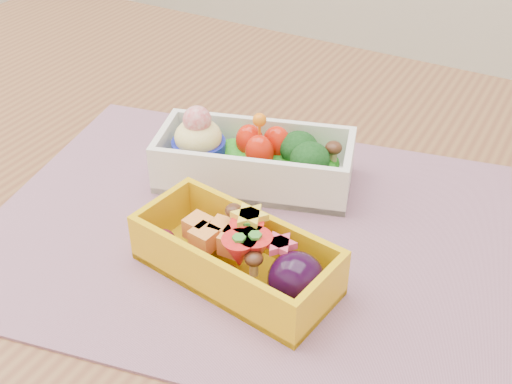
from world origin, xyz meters
The scene contains 4 objects.
table centered at (0.00, 0.00, 0.65)m, with size 1.20×0.80×0.75m.
placemat centered at (0.04, -0.03, 0.75)m, with size 0.45×0.34×0.00m, color gray.
bento_white centered at (0.01, 0.04, 0.78)m, with size 0.20×0.13×0.08m.
bento_yellow centered at (0.07, -0.08, 0.78)m, with size 0.17×0.09×0.05m.
Camera 1 is at (0.26, -0.41, 1.10)m, focal length 45.13 mm.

